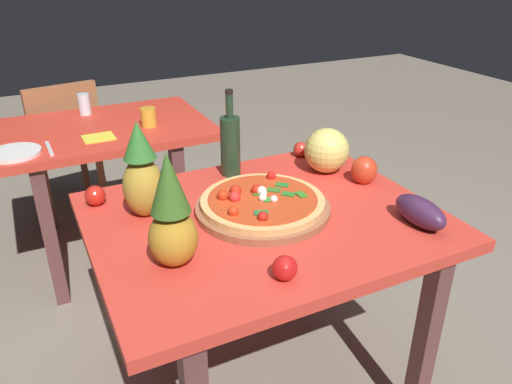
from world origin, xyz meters
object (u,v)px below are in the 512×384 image
at_px(dining_chair, 64,142).
at_px(pineapple_left, 171,217).
at_px(bell_pepper, 364,170).
at_px(display_table, 264,240).
at_px(pizza, 261,201).
at_px(background_table, 99,148).
at_px(tomato_near_board, 301,149).
at_px(melon, 327,150).
at_px(tomato_beside_pepper, 95,196).
at_px(pizza_board, 263,208).
at_px(pineapple_right, 142,174).
at_px(drinking_glass_water, 84,104).
at_px(eggplant, 420,212).
at_px(knife_utensil, 49,148).
at_px(dinner_plate, 14,153).
at_px(drinking_glass_juice, 149,117).
at_px(wine_bottle, 230,144).
at_px(napkin_folded, 99,138).
at_px(tomato_at_corner, 285,268).
at_px(tomato_by_bottle, 136,188).

xyz_separation_m(dining_chair, pineapple_left, (0.11, -1.89, 0.41)).
xyz_separation_m(dining_chair, bell_pepper, (0.91, -1.68, 0.31)).
distance_m(display_table, pizza, 0.14).
relative_size(background_table, tomato_near_board, 17.26).
distance_m(melon, tomato_beside_pepper, 0.87).
bearing_deg(pizza_board, tomato_beside_pepper, 149.02).
xyz_separation_m(pineapple_right, melon, (0.73, 0.04, -0.06)).
height_order(display_table, drinking_glass_water, drinking_glass_water).
height_order(display_table, tomato_near_board, tomato_near_board).
distance_m(display_table, dining_chair, 1.82).
bearing_deg(pizza, eggplant, -35.92).
bearing_deg(drinking_glass_water, knife_utensil, -116.59).
distance_m(melon, eggplant, 0.49).
bearing_deg(pineapple_right, display_table, -27.04).
height_order(pizza, pineapple_left, pineapple_left).
height_order(tomato_beside_pepper, dinner_plate, tomato_beside_pepper).
distance_m(pineapple_right, tomato_beside_pepper, 0.23).
bearing_deg(tomato_beside_pepper, knife_utensil, 98.26).
distance_m(pizza_board, eggplant, 0.50).
height_order(pineapple_right, bell_pepper, pineapple_right).
bearing_deg(tomato_near_board, pineapple_left, -143.81).
height_order(bell_pepper, drinking_glass_juice, bell_pepper).
relative_size(pizza_board, pineapple_right, 1.39).
height_order(wine_bottle, pineapple_left, pineapple_left).
relative_size(pizza_board, napkin_folded, 3.21).
relative_size(display_table, tomato_at_corner, 16.27).
bearing_deg(melon, tomato_at_corner, -131.71).
bearing_deg(tomato_beside_pepper, bell_pepper, -15.21).
relative_size(melon, tomato_at_corner, 2.54).
bearing_deg(melon, tomato_beside_pepper, 173.03).
bearing_deg(bell_pepper, drinking_glass_juice, 118.89).
relative_size(display_table, drinking_glass_water, 10.21).
distance_m(dining_chair, wine_bottle, 1.53).
xyz_separation_m(wine_bottle, napkin_folded, (-0.39, 0.64, -0.12)).
bearing_deg(display_table, knife_utensil, 121.25).
bearing_deg(wine_bottle, napkin_folded, 121.35).
bearing_deg(knife_utensil, drinking_glass_juice, 11.88).
xyz_separation_m(wine_bottle, pineapple_right, (-0.38, -0.18, 0.02)).
xyz_separation_m(background_table, melon, (0.72, -0.95, 0.20)).
bearing_deg(drinking_glass_juice, drinking_glass_water, 126.51).
bearing_deg(tomato_by_bottle, knife_utensil, 110.39).
relative_size(wine_bottle, pineapple_right, 1.03).
height_order(pizza_board, eggplant, eggplant).
xyz_separation_m(tomato_near_board, knife_utensil, (-0.95, 0.55, -0.03)).
bearing_deg(pineapple_right, pizza_board, -23.12).
distance_m(tomato_beside_pepper, drinking_glass_juice, 0.83).
height_order(tomato_by_bottle, dinner_plate, tomato_by_bottle).
relative_size(background_table, melon, 6.27).
bearing_deg(tomato_near_board, background_table, 132.54).
relative_size(drinking_glass_juice, napkin_folded, 0.65).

